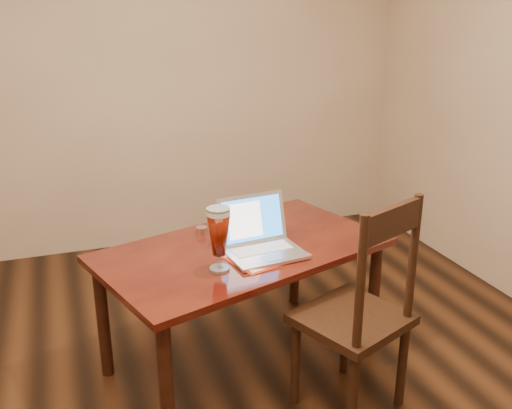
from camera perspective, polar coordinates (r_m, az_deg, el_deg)
name	(u,v)px	position (r m, az deg, el deg)	size (l,w,h in m)	color
room_shell	(197,25)	(1.87, -5.90, 17.46)	(4.51, 5.01, 2.71)	tan
dining_table	(243,259)	(2.90, -1.31, -5.49)	(1.60, 1.19, 0.97)	#4F150A
dining_chair	(359,315)	(2.65, 10.22, -10.80)	(0.58, 0.57, 1.07)	black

